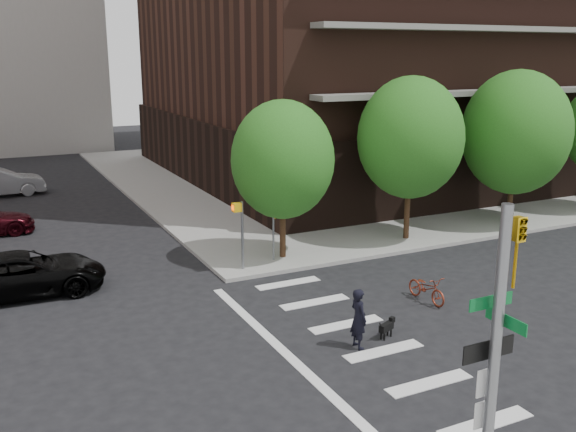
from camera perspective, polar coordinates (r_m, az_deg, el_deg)
ground at (r=16.98m, az=-0.13°, el=-13.91°), size 120.00×120.00×0.00m
sidewalk_ne at (r=46.49m, az=9.89°, el=4.25°), size 39.00×33.00×0.15m
crosswalk at (r=17.95m, az=6.36°, el=-12.34°), size 3.85×13.00×0.01m
tree_a at (r=24.68m, az=-0.48°, el=5.02°), size 4.00×4.00×5.90m
tree_b at (r=27.72m, az=10.84°, el=6.84°), size 4.50×4.50×6.65m
tree_c at (r=31.69m, az=19.61°, el=7.00°), size 5.00×5.00×6.80m
pedestrian_signal at (r=23.95m, az=-3.50°, el=-0.66°), size 2.18×0.67×2.60m
parked_car_black at (r=23.62m, az=-22.41°, el=-4.78°), size 2.61×5.41×1.49m
scooter at (r=21.86m, az=12.22°, el=-6.29°), size 0.70×1.77×0.91m
dog_walker at (r=18.13m, az=6.28°, el=-9.04°), size 0.64×0.42×1.74m
dog at (r=19.03m, az=8.80°, el=-9.68°), size 0.65×0.39×0.55m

